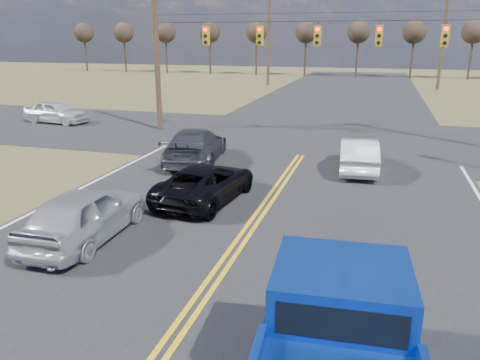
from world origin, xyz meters
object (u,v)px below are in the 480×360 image
(black_suv, at_px, (206,183))
(white_car_queue, at_px, (358,155))
(silver_suv, at_px, (85,214))
(dgrey_car_queue, at_px, (196,146))
(cross_car_west, at_px, (56,112))

(black_suv, relative_size, white_car_queue, 1.08)
(silver_suv, height_order, dgrey_car_queue, silver_suv)
(black_suv, height_order, dgrey_car_queue, dgrey_car_queue)
(silver_suv, height_order, cross_car_west, silver_suv)
(white_car_queue, relative_size, cross_car_west, 0.98)
(dgrey_car_queue, bearing_deg, silver_suv, 82.93)
(silver_suv, bearing_deg, cross_car_west, -52.40)
(black_suv, bearing_deg, white_car_queue, -125.38)
(silver_suv, xyz_separation_m, white_car_queue, (6.66, 9.05, -0.06))
(silver_suv, distance_m, white_car_queue, 11.24)
(dgrey_car_queue, height_order, cross_car_west, dgrey_car_queue)
(white_car_queue, relative_size, dgrey_car_queue, 0.82)
(black_suv, bearing_deg, dgrey_car_queue, -57.83)
(white_car_queue, distance_m, dgrey_car_queue, 6.88)
(silver_suv, relative_size, cross_car_west, 1.03)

